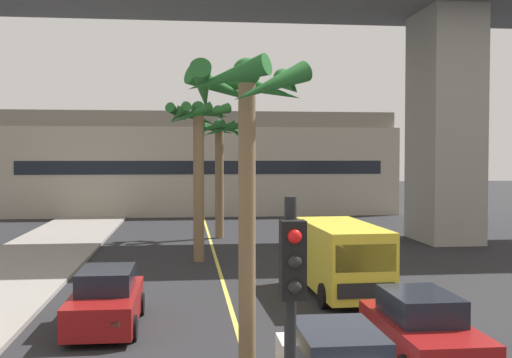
% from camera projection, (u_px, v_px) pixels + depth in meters
% --- Properties ---
extents(lane_stripe_center, '(0.14, 56.00, 0.01)m').
position_uv_depth(lane_stripe_center, '(224.00, 286.00, 22.12)').
color(lane_stripe_center, '#DBCC4C').
rests_on(lane_stripe_center, ground).
extents(pier_building_backdrop, '(30.14, 8.04, 7.93)m').
position_uv_depth(pier_building_backdrop, '(202.00, 164.00, 50.52)').
color(pier_building_backdrop, '#BCB29E').
rests_on(pier_building_backdrop, ground).
extents(car_queue_second, '(1.85, 4.11, 1.56)m').
position_uv_depth(car_queue_second, '(106.00, 301.00, 16.76)').
color(car_queue_second, maroon).
rests_on(car_queue_second, ground).
extents(car_queue_third, '(1.84, 4.10, 1.56)m').
position_uv_depth(car_queue_third, '(422.00, 331.00, 13.84)').
color(car_queue_third, maroon).
rests_on(car_queue_third, ground).
extents(delivery_van, '(2.27, 5.30, 2.36)m').
position_uv_depth(delivery_van, '(341.00, 257.00, 20.48)').
color(delivery_van, yellow).
rests_on(delivery_van, ground).
extents(traffic_light_median_near, '(0.24, 0.37, 4.20)m').
position_uv_depth(traffic_light_median_near, '(291.00, 349.00, 6.12)').
color(traffic_light_median_near, black).
rests_on(traffic_light_median_near, ground).
extents(palm_tree_near_median, '(2.77, 2.91, 6.66)m').
position_uv_depth(palm_tree_near_median, '(247.00, 122.00, 13.23)').
color(palm_tree_near_median, brown).
rests_on(palm_tree_near_median, ground).
extents(palm_tree_mid_median, '(2.95, 2.97, 6.61)m').
position_uv_depth(palm_tree_mid_median, '(219.00, 146.00, 34.78)').
color(palm_tree_mid_median, brown).
rests_on(palm_tree_mid_median, ground).
extents(palm_tree_far_median, '(2.90, 2.99, 6.94)m').
position_uv_depth(palm_tree_far_median, '(198.00, 138.00, 27.05)').
color(palm_tree_far_median, brown).
rests_on(palm_tree_far_median, ground).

